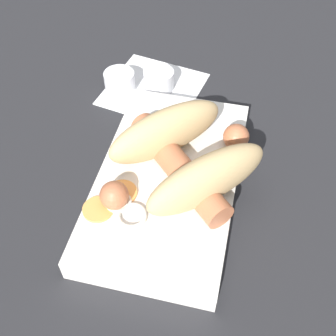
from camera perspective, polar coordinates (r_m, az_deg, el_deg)
name	(u,v)px	position (r m, az deg, el deg)	size (l,w,h in m)	color
ground_plane	(168,189)	(0.52, 0.00, -2.89)	(3.00, 3.00, 0.00)	#232326
food_tray	(168,182)	(0.50, 0.00, -1.84)	(0.28, 0.16, 0.03)	silver
bread_roll	(186,154)	(0.47, 2.40, 1.94)	(0.20, 0.19, 0.06)	tan
sausage	(179,164)	(0.48, 1.47, 0.50)	(0.15, 0.15, 0.03)	#B26642
pickled_veggies	(119,205)	(0.47, -6.61, -5.06)	(0.07, 0.08, 0.01)	#F99E4C
napkin	(153,89)	(0.65, -1.98, 10.71)	(0.16, 0.16, 0.00)	white
condiment_cup_near	(159,81)	(0.64, -1.27, 11.65)	(0.05, 0.05, 0.03)	white
condiment_cup_far	(120,83)	(0.64, -6.55, 11.35)	(0.05, 0.05, 0.03)	white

